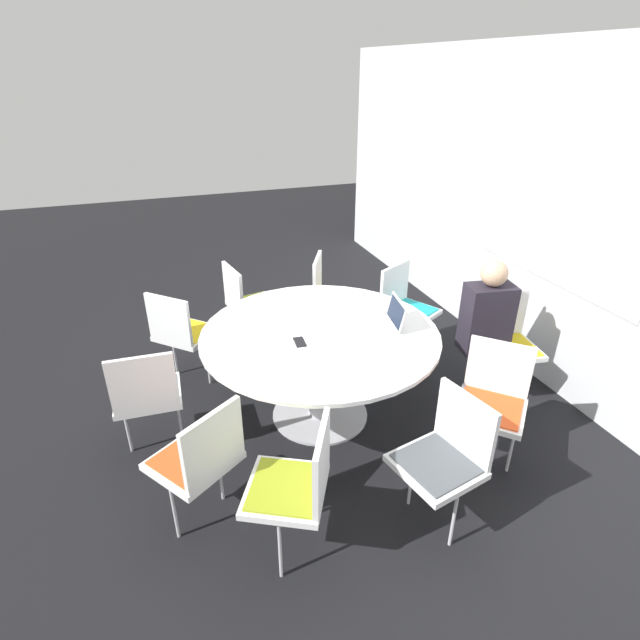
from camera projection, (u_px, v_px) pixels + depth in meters
The scene contains 16 objects.
ground_plane at pixel (320, 415), 3.99m from camera, with size 16.00×16.00×0.00m, color black.
wall_back at pixel (560, 225), 3.98m from camera, with size 8.00×0.07×2.70m.
conference_table at pixel (320, 349), 3.71m from camera, with size 1.75×1.75×0.75m.
chair_0 at pixel (506, 337), 4.04m from camera, with size 0.49×0.50×0.87m.
chair_1 at pixel (405, 303), 4.61m from camera, with size 0.58×0.59×0.87m.
chair_2 at pixel (330, 291), 4.85m from camera, with size 0.58×0.57×0.87m.
chair_3 at pixel (247, 300), 4.68m from camera, with size 0.51×0.49×0.87m.
chair_4 at pixel (181, 329), 4.16m from camera, with size 0.61×0.61×0.87m.
chair_5 at pixel (147, 392), 3.36m from camera, with size 0.44×0.46×0.87m.
chair_6 at pixel (200, 456), 2.81m from camera, with size 0.60×0.60×0.87m.
chair_7 at pixel (298, 481), 2.64m from camera, with size 0.59×0.58×0.87m.
chair_8 at pixel (446, 452), 2.84m from camera, with size 0.52×0.50×0.87m.
chair_9 at pixel (493, 396), 3.32m from camera, with size 0.61×0.61×0.87m.
person_0 at pixel (487, 323), 3.85m from camera, with size 0.30×0.39×1.22m.
laptop at pixel (388, 320), 3.70m from camera, with size 0.35×0.29×0.21m.
cell_phone at pixel (300, 342), 3.51m from camera, with size 0.14×0.08×0.01m.
Camera 1 is at (3.02, -1.07, 2.49)m, focal length 28.00 mm.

